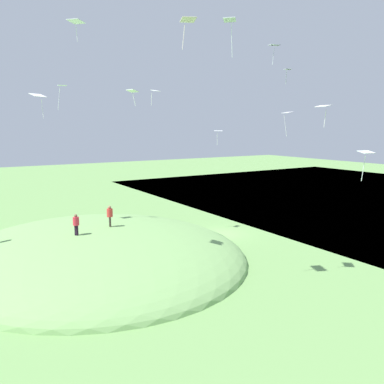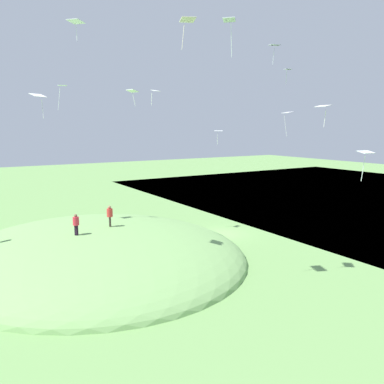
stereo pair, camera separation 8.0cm
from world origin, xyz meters
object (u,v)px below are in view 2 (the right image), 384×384
at_px(person_on_hilltop, 110,214).
at_px(kite_2, 76,22).
at_px(kite_0, 218,132).
at_px(kite_10, 38,96).
at_px(kite_6, 323,107).
at_px(kite_3, 229,22).
at_px(kite_12, 133,92).
at_px(kite_1, 155,92).
at_px(kite_4, 288,114).
at_px(person_watching_kites, 76,222).
at_px(kite_13, 62,88).
at_px(kite_5, 366,154).
at_px(kite_8, 187,21).
at_px(kite_7, 288,71).
at_px(kite_11, 275,46).

height_order(person_on_hilltop, kite_2, kite_2).
bearing_deg(kite_0, person_on_hilltop, 9.64).
bearing_deg(kite_10, kite_6, 133.88).
bearing_deg(kite_3, person_on_hilltop, -72.63).
bearing_deg(kite_3, kite_12, -77.84).
xyz_separation_m(kite_0, kite_1, (6.56, -0.18, 3.42)).
distance_m(kite_2, kite_4, 18.90).
bearing_deg(kite_1, kite_4, 148.40).
bearing_deg(person_watching_kites, kite_13, 137.18).
relative_size(kite_0, kite_12, 1.16).
bearing_deg(kite_13, kite_5, 121.05).
xyz_separation_m(kite_6, kite_12, (9.33, -9.42, 1.25)).
xyz_separation_m(kite_3, kite_8, (2.29, -0.64, -0.10)).
xyz_separation_m(kite_7, kite_10, (20.98, -5.79, -2.80)).
relative_size(kite_3, kite_7, 1.46).
bearing_deg(kite_13, kite_4, 153.91).
relative_size(kite_1, kite_7, 0.97).
height_order(person_on_hilltop, kite_12, kite_12).
bearing_deg(kite_3, person_watching_kites, -56.92).
relative_size(kite_5, kite_8, 1.13).
bearing_deg(kite_0, kite_8, 48.37).
height_order(person_watching_kites, kite_11, kite_11).
bearing_deg(kite_6, kite_0, -94.49).
bearing_deg(kite_4, kite_3, 30.66).
relative_size(kite_5, kite_11, 1.04).
xyz_separation_m(kite_11, kite_12, (13.72, -0.00, -4.60)).
xyz_separation_m(person_watching_kites, kite_3, (-6.28, 9.64, 12.40)).
height_order(kite_0, kite_8, kite_8).
distance_m(kite_0, kite_4, 6.81).
bearing_deg(kite_5, kite_3, -34.61).
bearing_deg(kite_11, kite_1, -21.56).
height_order(person_on_hilltop, kite_11, kite_11).
relative_size(person_on_hilltop, kite_7, 1.23).
bearing_deg(kite_11, kite_6, 64.99).
height_order(person_on_hilltop, kite_8, kite_8).
bearing_deg(kite_10, kite_5, 125.47).
distance_m(kite_3, kite_10, 16.88).
distance_m(kite_7, kite_11, 2.70).
relative_size(kite_10, kite_13, 0.96).
bearing_deg(kite_4, kite_2, 2.18).
bearing_deg(kite_8, kite_12, -92.45).
height_order(kite_12, kite_13, kite_13).
bearing_deg(kite_3, kite_8, -15.73).
relative_size(person_on_hilltop, kite_2, 1.31).
relative_size(person_on_hilltop, kite_0, 1.23).
xyz_separation_m(person_watching_kites, kite_13, (-0.86, -5.59, 9.92)).
distance_m(kite_2, kite_12, 6.50).
bearing_deg(kite_11, person_watching_kites, -2.14).
relative_size(kite_7, kite_10, 0.71).
bearing_deg(kite_0, kite_1, -1.57).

